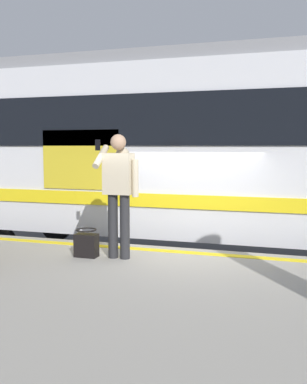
{
  "coord_description": "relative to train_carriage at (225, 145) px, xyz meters",
  "views": [
    {
      "loc": [
        -1.7,
        6.68,
        2.59
      ],
      "look_at": [
        0.32,
        0.3,
        1.9
      ],
      "focal_mm": 41.53,
      "sensor_mm": 36.0,
      "label": 1
    }
  ],
  "objects": [
    {
      "name": "safety_line",
      "position": [
        0.38,
        2.44,
        -1.61
      ],
      "size": [
        16.42,
        0.16,
        0.01
      ],
      "primitive_type": "cube",
      "color": "yellow",
      "rests_on": "platform"
    },
    {
      "name": "platform",
      "position": [
        0.38,
        4.45,
        -2.11
      ],
      "size": [
        16.75,
        4.62,
        1.0
      ],
      "primitive_type": "cube",
      "color": "#9E998E",
      "rests_on": "ground"
    },
    {
      "name": "track_rail_far",
      "position": [
        0.38,
        -0.72,
        -2.53
      ],
      "size": [
        21.78,
        0.08,
        0.16
      ],
      "primitive_type": "cube",
      "color": "slate",
      "rests_on": "ground"
    },
    {
      "name": "ground_plane",
      "position": [
        0.38,
        2.14,
        -2.61
      ],
      "size": [
        25.13,
        25.13,
        0.0
      ],
      "primitive_type": "plane",
      "color": "#3D3D3F"
    },
    {
      "name": "handbag",
      "position": [
        1.51,
        3.12,
        -1.42
      ],
      "size": [
        0.33,
        0.3,
        0.41
      ],
      "color": "black",
      "rests_on": "platform"
    },
    {
      "name": "train_carriage",
      "position": [
        0.0,
        0.0,
        0.0
      ],
      "size": [
        13.8,
        2.96,
        4.15
      ],
      "color": "silver",
      "rests_on": "ground"
    },
    {
      "name": "passenger",
      "position": [
        1.03,
        3.04,
        -0.57
      ],
      "size": [
        0.57,
        0.55,
        1.76
      ],
      "color": "#262628",
      "rests_on": "platform"
    },
    {
      "name": "track_rail_near",
      "position": [
        0.38,
        0.71,
        -2.53
      ],
      "size": [
        21.78,
        0.08,
        0.16
      ],
      "primitive_type": "cube",
      "color": "slate",
      "rests_on": "ground"
    }
  ]
}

